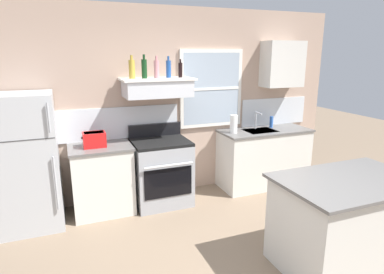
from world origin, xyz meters
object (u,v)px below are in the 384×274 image
object	(u,v)px
refrigerator	(27,162)
bottle_dark_green_wine	(144,68)
bottle_champagne_gold_foil	(132,69)
bottle_rose_pink	(157,69)
toaster	(94,139)
kitchen_island	(346,222)
bottle_blue_liqueur	(168,69)
stove_range	(161,171)
bottle_balsamic_dark	(180,70)
dish_soap_bottle	(271,122)
paper_towel_roll	(234,124)

from	to	relation	value
refrigerator	bottle_dark_green_wine	bearing A→B (deg)	4.83
bottle_champagne_gold_foil	bottle_rose_pink	xyz separation A→B (m)	(0.31, -0.06, -0.00)
toaster	kitchen_island	bearing A→B (deg)	-43.50
bottle_blue_liqueur	stove_range	bearing A→B (deg)	-145.73
toaster	bottle_balsamic_dark	distance (m)	1.46
bottle_dark_green_wine	kitchen_island	bearing A→B (deg)	-55.66
bottle_blue_liqueur	dish_soap_bottle	size ratio (longest dim) A/B	1.58
bottle_champagne_gold_foil	stove_range	bearing A→B (deg)	-22.63
refrigerator	bottle_balsamic_dark	world-z (taller)	bottle_balsamic_dark
kitchen_island	bottle_champagne_gold_foil	bearing A→B (deg)	126.69
dish_soap_bottle	paper_towel_roll	bearing A→B (deg)	-172.27
refrigerator	dish_soap_bottle	bearing A→B (deg)	2.60
bottle_rose_pink	dish_soap_bottle	world-z (taller)	bottle_rose_pink
bottle_blue_liqueur	toaster	bearing A→B (deg)	-174.52
bottle_champagne_gold_foil	bottle_rose_pink	world-z (taller)	bottle_champagne_gold_foil
bottle_champagne_gold_foil	kitchen_island	size ratio (longest dim) A/B	0.21
bottle_blue_liqueur	kitchen_island	size ratio (longest dim) A/B	0.20
bottle_rose_pink	stove_range	bearing A→B (deg)	-82.45
toaster	bottle_blue_liqueur	bearing A→B (deg)	5.48
stove_range	bottle_balsamic_dark	xyz separation A→B (m)	(0.33, 0.10, 1.38)
bottle_dark_green_wine	kitchen_island	xyz separation A→B (m)	(1.46, -2.13, -1.42)
stove_range	bottle_balsamic_dark	size ratio (longest dim) A/B	4.45
refrigerator	toaster	xyz separation A→B (m)	(0.79, 0.04, 0.19)
dish_soap_bottle	bottle_blue_liqueur	bearing A→B (deg)	-179.23
bottle_champagne_gold_foil	kitchen_island	world-z (taller)	bottle_champagne_gold_foil
refrigerator	bottle_blue_liqueur	distance (m)	2.10
dish_soap_bottle	kitchen_island	world-z (taller)	dish_soap_bottle
refrigerator	bottle_dark_green_wine	world-z (taller)	bottle_dark_green_wine
dish_soap_bottle	toaster	bearing A→B (deg)	-177.45
bottle_dark_green_wine	dish_soap_bottle	xyz separation A→B (m)	(2.05, 0.03, -0.87)
bottle_blue_liqueur	paper_towel_roll	bearing A→B (deg)	-4.51
bottle_balsamic_dark	dish_soap_bottle	xyz separation A→B (m)	(1.55, 0.04, -0.85)
bottle_rose_pink	bottle_blue_liqueur	xyz separation A→B (m)	(0.18, 0.04, -0.00)
stove_range	bottle_champagne_gold_foil	bearing A→B (deg)	157.37
stove_range	dish_soap_bottle	size ratio (longest dim) A/B	6.06
bottle_dark_green_wine	kitchen_island	world-z (taller)	bottle_dark_green_wine
toaster	paper_towel_roll	xyz separation A→B (m)	(2.01, 0.02, 0.04)
bottle_dark_green_wine	bottle_rose_pink	size ratio (longest dim) A/B	1.06
bottle_rose_pink	bottle_balsamic_dark	world-z (taller)	bottle_rose_pink
toaster	bottle_dark_green_wine	bearing A→B (deg)	7.12
refrigerator	bottle_balsamic_dark	bearing A→B (deg)	3.50
bottle_blue_liqueur	bottle_champagne_gold_foil	bearing A→B (deg)	177.70
paper_towel_roll	bottle_balsamic_dark	bearing A→B (deg)	175.72
bottle_balsamic_dark	paper_towel_roll	world-z (taller)	bottle_balsamic_dark
stove_range	bottle_balsamic_dark	bearing A→B (deg)	16.49
bottle_rose_pink	dish_soap_bottle	size ratio (longest dim) A/B	1.60
bottle_blue_liqueur	bottle_balsamic_dark	distance (m)	0.17
bottle_rose_pink	bottle_balsamic_dark	distance (m)	0.34
toaster	bottle_blue_liqueur	distance (m)	1.34
refrigerator	toaster	bearing A→B (deg)	2.79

